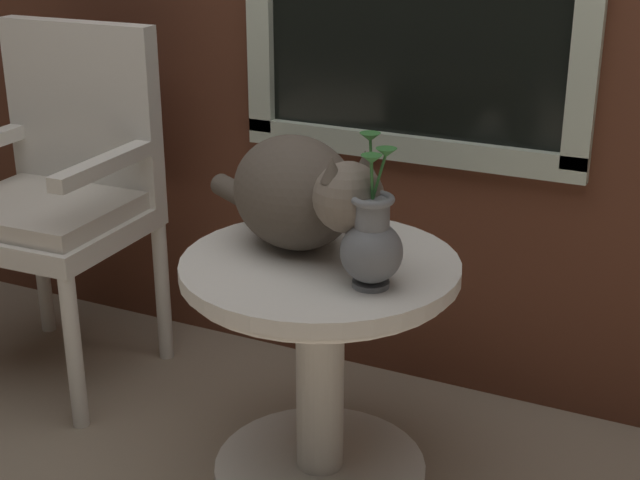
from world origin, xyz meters
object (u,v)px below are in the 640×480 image
wicker_side_table (320,334)px  cat (301,193)px  wicker_chair (60,185)px  pewter_vase_with_ivy (372,242)px

wicker_side_table → cat: size_ratio=1.08×
wicker_chair → pewter_vase_with_ivy: 1.11m
wicker_side_table → pewter_vase_with_ivy: (0.16, -0.08, 0.29)m
wicker_side_table → wicker_chair: size_ratio=0.63×
pewter_vase_with_ivy → wicker_side_table: bearing=153.0°
cat → pewter_vase_with_ivy: size_ratio=1.84×
pewter_vase_with_ivy → cat: bearing=150.8°
wicker_chair → cat: bearing=-9.9°
wicker_side_table → wicker_chair: wicker_chair is taller
wicker_side_table → wicker_chair: bearing=168.0°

